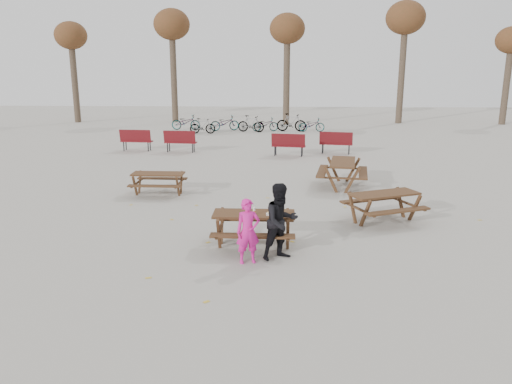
{
  "coord_description": "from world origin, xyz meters",
  "views": [
    {
      "loc": [
        0.54,
        -10.53,
        3.91
      ],
      "look_at": [
        0.0,
        1.0,
        1.0
      ],
      "focal_mm": 35.0,
      "sensor_mm": 36.0,
      "label": 1
    }
  ],
  "objects_px": {
    "picnic_table_east": "(384,207)",
    "picnic_table_north": "(158,184)",
    "main_picnic_table": "(254,221)",
    "adult": "(281,222)",
    "child": "(248,231)",
    "food_tray": "(270,214)",
    "picnic_table_far": "(342,174)",
    "soda_bottle": "(254,211)"
  },
  "relations": [
    {
      "from": "main_picnic_table",
      "to": "adult",
      "type": "relative_size",
      "value": 1.11
    },
    {
      "from": "child",
      "to": "picnic_table_north",
      "type": "height_order",
      "value": "child"
    },
    {
      "from": "food_tray",
      "to": "picnic_table_north",
      "type": "height_order",
      "value": "food_tray"
    },
    {
      "from": "food_tray",
      "to": "soda_bottle",
      "type": "height_order",
      "value": "soda_bottle"
    },
    {
      "from": "main_picnic_table",
      "to": "picnic_table_north",
      "type": "bearing_deg",
      "value": 125.63
    },
    {
      "from": "soda_bottle",
      "to": "main_picnic_table",
      "type": "bearing_deg",
      "value": 96.9
    },
    {
      "from": "picnic_table_east",
      "to": "picnic_table_far",
      "type": "xyz_separation_m",
      "value": [
        -0.59,
        3.86,
        0.05
      ]
    },
    {
      "from": "food_tray",
      "to": "adult",
      "type": "xyz_separation_m",
      "value": [
        0.23,
        -0.58,
        0.02
      ]
    },
    {
      "from": "picnic_table_east",
      "to": "picnic_table_far",
      "type": "height_order",
      "value": "picnic_table_far"
    },
    {
      "from": "main_picnic_table",
      "to": "soda_bottle",
      "type": "relative_size",
      "value": 10.59
    },
    {
      "from": "main_picnic_table",
      "to": "food_tray",
      "type": "bearing_deg",
      "value": -21.1
    },
    {
      "from": "picnic_table_north",
      "to": "picnic_table_far",
      "type": "bearing_deg",
      "value": 13.33
    },
    {
      "from": "adult",
      "to": "soda_bottle",
      "type": "bearing_deg",
      "value": 101.45
    },
    {
      "from": "child",
      "to": "picnic_table_north",
      "type": "relative_size",
      "value": 0.84
    },
    {
      "from": "soda_bottle",
      "to": "picnic_table_north",
      "type": "xyz_separation_m",
      "value": [
        -3.24,
        4.61,
        -0.5
      ]
    },
    {
      "from": "main_picnic_table",
      "to": "child",
      "type": "bearing_deg",
      "value": -94.19
    },
    {
      "from": "picnic_table_far",
      "to": "picnic_table_east",
      "type": "bearing_deg",
      "value": -162.48
    },
    {
      "from": "child",
      "to": "picnic_table_north",
      "type": "bearing_deg",
      "value": 103.61
    },
    {
      "from": "picnic_table_east",
      "to": "adult",
      "type": "bearing_deg",
      "value": -158.24
    },
    {
      "from": "main_picnic_table",
      "to": "child",
      "type": "relative_size",
      "value": 1.34
    },
    {
      "from": "food_tray",
      "to": "child",
      "type": "bearing_deg",
      "value": -117.87
    },
    {
      "from": "child",
      "to": "picnic_table_far",
      "type": "bearing_deg",
      "value": 51.74
    },
    {
      "from": "picnic_table_east",
      "to": "picnic_table_north",
      "type": "height_order",
      "value": "picnic_table_east"
    },
    {
      "from": "food_tray",
      "to": "adult",
      "type": "distance_m",
      "value": 0.62
    },
    {
      "from": "soda_bottle",
      "to": "picnic_table_north",
      "type": "relative_size",
      "value": 0.11
    },
    {
      "from": "main_picnic_table",
      "to": "food_tray",
      "type": "xyz_separation_m",
      "value": [
        0.36,
        -0.14,
        0.21
      ]
    },
    {
      "from": "adult",
      "to": "picnic_table_far",
      "type": "bearing_deg",
      "value": 40.31
    },
    {
      "from": "child",
      "to": "soda_bottle",
      "type": "bearing_deg",
      "value": 68.01
    },
    {
      "from": "main_picnic_table",
      "to": "picnic_table_east",
      "type": "relative_size",
      "value": 1.01
    },
    {
      "from": "food_tray",
      "to": "child",
      "type": "distance_m",
      "value": 0.94
    },
    {
      "from": "soda_bottle",
      "to": "picnic_table_east",
      "type": "distance_m",
      "value": 3.88
    },
    {
      "from": "food_tray",
      "to": "soda_bottle",
      "type": "relative_size",
      "value": 1.06
    },
    {
      "from": "child",
      "to": "picnic_table_east",
      "type": "height_order",
      "value": "child"
    },
    {
      "from": "adult",
      "to": "picnic_table_east",
      "type": "bearing_deg",
      "value": 13.21
    },
    {
      "from": "soda_bottle",
      "to": "picnic_table_far",
      "type": "distance_m",
      "value": 6.52
    },
    {
      "from": "picnic_table_north",
      "to": "picnic_table_far",
      "type": "xyz_separation_m",
      "value": [
        5.88,
        1.34,
        0.09
      ]
    },
    {
      "from": "child",
      "to": "food_tray",
      "type": "bearing_deg",
      "value": 45.75
    },
    {
      "from": "adult",
      "to": "picnic_table_east",
      "type": "height_order",
      "value": "adult"
    },
    {
      "from": "main_picnic_table",
      "to": "soda_bottle",
      "type": "bearing_deg",
      "value": -83.1
    },
    {
      "from": "main_picnic_table",
      "to": "picnic_table_far",
      "type": "height_order",
      "value": "picnic_table_far"
    },
    {
      "from": "adult",
      "to": "picnic_table_east",
      "type": "relative_size",
      "value": 0.91
    },
    {
      "from": "picnic_table_east",
      "to": "child",
      "type": "bearing_deg",
      "value": -162.15
    }
  ]
}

